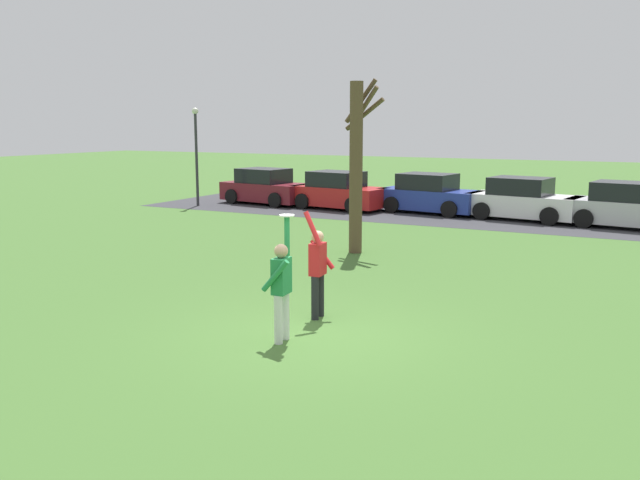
{
  "coord_description": "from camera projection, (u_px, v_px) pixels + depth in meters",
  "views": [
    {
      "loc": [
        5.25,
        -9.9,
        3.59
      ],
      "look_at": [
        -0.32,
        0.95,
        1.48
      ],
      "focal_mm": 38.03,
      "sensor_mm": 36.0,
      "label": 1
    }
  ],
  "objects": [
    {
      "name": "lamppost_by_lot",
      "position": [
        196.0,
        147.0,
        29.46
      ],
      "size": [
        0.28,
        0.28,
        4.26
      ],
      "color": "#2D2D33",
      "rests_on": "ground_plane"
    },
    {
      "name": "parked_car_red",
      "position": [
        338.0,
        192.0,
        28.67
      ],
      "size": [
        4.32,
        2.5,
        1.59
      ],
      "rotation": [
        0.0,
        0.0,
        -0.15
      ],
      "color": "red",
      "rests_on": "ground_plane"
    },
    {
      "name": "parked_car_silver",
      "position": [
        628.0,
        207.0,
        23.44
      ],
      "size": [
        4.32,
        2.5,
        1.59
      ],
      "rotation": [
        0.0,
        0.0,
        -0.15
      ],
      "color": "#BCBCC1",
      "rests_on": "ground_plane"
    },
    {
      "name": "bare_tree_tall",
      "position": [
        357.0,
        163.0,
        18.7
      ],
      "size": [
        1.18,
        0.8,
        4.81
      ],
      "color": "brown",
      "rests_on": "ground_plane"
    },
    {
      "name": "parked_car_blue",
      "position": [
        430.0,
        195.0,
        27.44
      ],
      "size": [
        4.32,
        2.5,
        1.59
      ],
      "rotation": [
        0.0,
        0.0,
        -0.15
      ],
      "color": "#233893",
      "rests_on": "ground_plane"
    },
    {
      "name": "ground_plane",
      "position": [
        311.0,
        335.0,
        11.65
      ],
      "size": [
        120.0,
        120.0,
        0.0
      ],
      "primitive_type": "plane",
      "color": "#426B2D"
    },
    {
      "name": "frisbee_disc",
      "position": [
        287.0,
        215.0,
        11.14
      ],
      "size": [
        0.25,
        0.25,
        0.02
      ],
      "primitive_type": "cylinder",
      "color": "white",
      "rests_on": "person_catcher"
    },
    {
      "name": "person_defender",
      "position": [
        318.0,
        266.0,
        12.5
      ],
      "size": [
        0.49,
        0.57,
        2.04
      ],
      "rotation": [
        0.0,
        0.0,
        4.79
      ],
      "color": "black",
      "rests_on": "ground_plane"
    },
    {
      "name": "person_catcher",
      "position": [
        281.0,
        284.0,
        11.13
      ],
      "size": [
        0.49,
        0.56,
        2.08
      ],
      "rotation": [
        0.0,
        0.0,
        1.64
      ],
      "color": "silver",
      "rests_on": "ground_plane"
    },
    {
      "name": "parked_car_maroon",
      "position": [
        266.0,
        188.0,
        30.54
      ],
      "size": [
        4.32,
        2.5,
        1.59
      ],
      "rotation": [
        0.0,
        0.0,
        -0.15
      ],
      "color": "maroon",
      "rests_on": "ground_plane"
    },
    {
      "name": "parking_strip",
      "position": [
        474.0,
        217.0,
        26.36
      ],
      "size": [
        28.09,
        6.4,
        0.01
      ],
      "primitive_type": "cube",
      "color": "#38383D",
      "rests_on": "ground_plane"
    },
    {
      "name": "parked_car_white",
      "position": [
        523.0,
        200.0,
        25.48
      ],
      "size": [
        4.32,
        2.5,
        1.59
      ],
      "rotation": [
        0.0,
        0.0,
        -0.15
      ],
      "color": "white",
      "rests_on": "ground_plane"
    }
  ]
}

